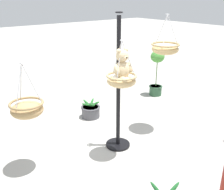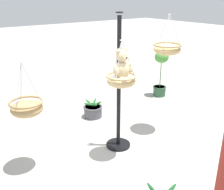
{
  "view_description": "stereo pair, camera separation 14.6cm",
  "coord_description": "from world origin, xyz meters",
  "px_view_note": "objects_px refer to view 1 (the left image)",
  "views": [
    {
      "loc": [
        2.5,
        3.26,
        2.61
      ],
      "look_at": [
        -0.04,
        0.11,
        1.07
      ],
      "focal_mm": 42.66,
      "sensor_mm": 36.0,
      "label": 1
    },
    {
      "loc": [
        2.39,
        3.35,
        2.61
      ],
      "look_at": [
        -0.04,
        0.11,
        1.07
      ],
      "focal_mm": 42.66,
      "sensor_mm": 36.0,
      "label": 2
    }
  ],
  "objects_px": {
    "potted_plant_flowering_red": "(91,111)",
    "potted_plant_tall_leafy": "(157,72)",
    "display_pole_central": "(118,109)",
    "teddy_bear": "(123,67)",
    "hanging_basket_right_low": "(27,109)",
    "hanging_basket_with_teddy": "(121,80)",
    "hanging_basket_left_high": "(165,48)"
  },
  "relations": [
    {
      "from": "potted_plant_flowering_red",
      "to": "potted_plant_tall_leafy",
      "type": "distance_m",
      "value": 2.25
    },
    {
      "from": "teddy_bear",
      "to": "hanging_basket_right_low",
      "type": "distance_m",
      "value": 1.55
    },
    {
      "from": "display_pole_central",
      "to": "potted_plant_tall_leafy",
      "type": "relative_size",
      "value": 1.92
    },
    {
      "from": "hanging_basket_with_teddy",
      "to": "potted_plant_tall_leafy",
      "type": "distance_m",
      "value": 3.17
    },
    {
      "from": "display_pole_central",
      "to": "potted_plant_flowering_red",
      "type": "xyz_separation_m",
      "value": [
        -0.3,
        -1.31,
        -0.57
      ]
    },
    {
      "from": "display_pole_central",
      "to": "hanging_basket_left_high",
      "type": "height_order",
      "value": "display_pole_central"
    },
    {
      "from": "hanging_basket_with_teddy",
      "to": "hanging_basket_right_low",
      "type": "xyz_separation_m",
      "value": [
        1.33,
        -0.57,
        -0.32
      ]
    },
    {
      "from": "display_pole_central",
      "to": "teddy_bear",
      "type": "bearing_deg",
      "value": 61.27
    },
    {
      "from": "potted_plant_tall_leafy",
      "to": "display_pole_central",
      "type": "bearing_deg",
      "value": 28.62
    },
    {
      "from": "display_pole_central",
      "to": "potted_plant_flowering_red",
      "type": "relative_size",
      "value": 5.35
    },
    {
      "from": "hanging_basket_left_high",
      "to": "teddy_bear",
      "type": "bearing_deg",
      "value": 10.49
    },
    {
      "from": "hanging_basket_left_high",
      "to": "hanging_basket_with_teddy",
      "type": "bearing_deg",
      "value": 9.42
    },
    {
      "from": "display_pole_central",
      "to": "teddy_bear",
      "type": "relative_size",
      "value": 4.73
    },
    {
      "from": "hanging_basket_right_low",
      "to": "potted_plant_flowering_red",
      "type": "distance_m",
      "value": 2.22
    },
    {
      "from": "hanging_basket_with_teddy",
      "to": "teddy_bear",
      "type": "xyz_separation_m",
      "value": [
        0.0,
        0.02,
        0.22
      ]
    },
    {
      "from": "hanging_basket_right_low",
      "to": "potted_plant_flowering_red",
      "type": "relative_size",
      "value": 1.87
    },
    {
      "from": "display_pole_central",
      "to": "potted_plant_tall_leafy",
      "type": "bearing_deg",
      "value": -151.38
    },
    {
      "from": "display_pole_central",
      "to": "potted_plant_tall_leafy",
      "type": "distance_m",
      "value": 2.84
    },
    {
      "from": "teddy_bear",
      "to": "hanging_basket_right_low",
      "type": "relative_size",
      "value": 0.6
    },
    {
      "from": "hanging_basket_with_teddy",
      "to": "hanging_basket_left_high",
      "type": "bearing_deg",
      "value": -170.58
    },
    {
      "from": "hanging_basket_with_teddy",
      "to": "hanging_basket_left_high",
      "type": "height_order",
      "value": "hanging_basket_left_high"
    },
    {
      "from": "display_pole_central",
      "to": "potted_plant_flowering_red",
      "type": "distance_m",
      "value": 1.46
    },
    {
      "from": "hanging_basket_right_low",
      "to": "potted_plant_flowering_red",
      "type": "height_order",
      "value": "hanging_basket_right_low"
    },
    {
      "from": "hanging_basket_left_high",
      "to": "hanging_basket_right_low",
      "type": "height_order",
      "value": "hanging_basket_left_high"
    },
    {
      "from": "hanging_basket_with_teddy",
      "to": "hanging_basket_right_low",
      "type": "bearing_deg",
      "value": -23.12
    },
    {
      "from": "potted_plant_flowering_red",
      "to": "potted_plant_tall_leafy",
      "type": "relative_size",
      "value": 0.36
    },
    {
      "from": "display_pole_central",
      "to": "teddy_bear",
      "type": "distance_m",
      "value": 0.9
    },
    {
      "from": "display_pole_central",
      "to": "hanging_basket_right_low",
      "type": "relative_size",
      "value": 2.86
    },
    {
      "from": "display_pole_central",
      "to": "teddy_bear",
      "type": "xyz_separation_m",
      "value": [
        0.15,
        0.27,
        0.85
      ]
    },
    {
      "from": "display_pole_central",
      "to": "potted_plant_tall_leafy",
      "type": "xyz_separation_m",
      "value": [
        -2.49,
        -1.36,
        -0.07
      ]
    },
    {
      "from": "teddy_bear",
      "to": "potted_plant_flowering_red",
      "type": "xyz_separation_m",
      "value": [
        -0.45,
        -1.58,
        -1.41
      ]
    },
    {
      "from": "potted_plant_flowering_red",
      "to": "display_pole_central",
      "type": "bearing_deg",
      "value": 77.09
    }
  ]
}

